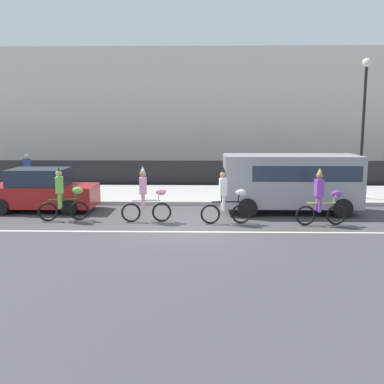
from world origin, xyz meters
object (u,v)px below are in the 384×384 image
Objects in this scene: parade_cyclist_zebra at (226,199)px; parked_car_red at (42,191)px; pedestrian_onlooker at (28,169)px; parade_cyclist_lime at (63,197)px; parade_cyclist_purple at (322,200)px; parked_van_grey at (292,179)px; parade_cyclist_pink at (147,198)px; street_lamp_post at (364,108)px.

parade_cyclist_zebra is 0.47× the size of parked_car_red.
pedestrian_onlooker is at bearing 141.47° from parade_cyclist_zebra.
parade_cyclist_lime is 8.48m from pedestrian_onlooker.
parked_car_red is at bearing -64.27° from pedestrian_onlooker.
parade_cyclist_purple reaches higher than parked_car_red.
parked_van_grey reaches higher than pedestrian_onlooker.
parade_cyclist_pink is (2.90, -0.12, 0.00)m from parade_cyclist_lime.
parade_cyclist_purple is at bearing -12.39° from parked_car_red.
parade_cyclist_pink is 1.19× the size of pedestrian_onlooker.
parade_cyclist_lime is 1.00× the size of parade_cyclist_pink.
parade_cyclist_lime reaches higher than pedestrian_onlooker.
parade_cyclist_zebra is 12.44m from pedestrian_onlooker.
pedestrian_onlooker is (-7.01, 7.53, 0.17)m from parade_cyclist_pink.
parade_cyclist_pink is 10.17m from street_lamp_post.
street_lamp_post is 3.62× the size of pedestrian_onlooker.
parked_car_red is at bearing 179.59° from parked_van_grey.
parade_cyclist_purple is 1.19× the size of pedestrian_onlooker.
parade_cyclist_lime is at bearing -60.97° from pedestrian_onlooker.
parade_cyclist_lime is 8.77m from parade_cyclist_purple.
parked_car_red is at bearing -169.65° from street_lamp_post.
parade_cyclist_pink reaches higher than parked_car_red.
parade_cyclist_lime is 8.38m from parked_van_grey.
parade_cyclist_lime is 5.62m from parade_cyclist_zebra.
parade_cyclist_purple is at bearing -31.50° from pedestrian_onlooker.
pedestrian_onlooker reaches higher than parked_car_red.
parade_cyclist_lime is 1.00× the size of parade_cyclist_zebra.
parked_van_grey reaches higher than parade_cyclist_pink.
parade_cyclist_zebra is (2.71, -0.21, 0.00)m from parade_cyclist_pink.
parade_cyclist_purple is 2.27m from parked_van_grey.
parade_cyclist_purple is at bearing -2.64° from parade_cyclist_zebra.
parade_cyclist_pink is 0.47× the size of parked_car_red.
parade_cyclist_lime is at bearing -168.41° from parked_van_grey.
parked_van_grey reaches higher than parade_cyclist_zebra.
pedestrian_onlooker is at bearing 148.50° from parade_cyclist_purple.
parked_car_red is (-7.00, 2.08, -0.06)m from parade_cyclist_zebra.
parked_van_grey is at bearing 37.89° from parade_cyclist_zebra.
parked_car_red is (-4.29, 1.87, -0.06)m from parade_cyclist_pink.
pedestrian_onlooker is at bearing 155.04° from parked_van_grey.
parade_cyclist_purple is 15.10m from pedestrian_onlooker.
parade_cyclist_purple is (5.86, -0.36, 0.00)m from parade_cyclist_pink.
parade_cyclist_purple is 6.25m from street_lamp_post.
parade_cyclist_pink is at bearing -153.99° from street_lamp_post.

